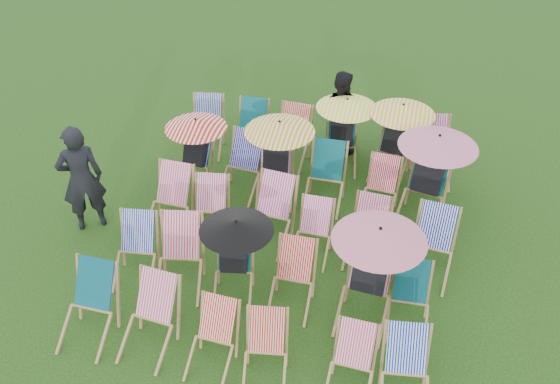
% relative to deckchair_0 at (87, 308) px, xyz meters
% --- Properties ---
extents(ground, '(100.00, 100.00, 0.00)m').
position_rel_deckchair_0_xyz_m(ground, '(2.06, 2.23, -0.48)').
color(ground, black).
rests_on(ground, ground).
extents(deckchair_0, '(0.64, 0.89, 0.95)m').
position_rel_deckchair_0_xyz_m(deckchair_0, '(0.00, 0.00, 0.00)').
color(deckchair_0, '#9E784A').
rests_on(deckchair_0, ground).
extents(deckchair_1, '(0.69, 0.91, 0.93)m').
position_rel_deckchair_0_xyz_m(deckchair_1, '(0.82, 0.03, -0.01)').
color(deckchair_1, '#9E784A').
rests_on(deckchair_1, ground).
extents(deckchair_2, '(0.58, 0.79, 0.82)m').
position_rel_deckchair_0_xyz_m(deckchair_2, '(1.68, -0.05, -0.06)').
color(deckchair_2, '#9E784A').
rests_on(deckchair_2, ground).
extents(deckchair_3, '(0.66, 0.83, 0.82)m').
position_rel_deckchair_0_xyz_m(deckchair_3, '(2.36, -0.07, -0.07)').
color(deckchair_3, '#9E784A').
rests_on(deckchair_3, ground).
extents(deckchair_4, '(0.57, 0.78, 0.81)m').
position_rel_deckchair_0_xyz_m(deckchair_4, '(3.37, -0.02, -0.07)').
color(deckchair_4, '#9E784A').
rests_on(deckchair_4, ground).
extents(deckchair_5, '(0.69, 0.88, 0.88)m').
position_rel_deckchair_0_xyz_m(deckchair_5, '(4.00, 0.00, -0.03)').
color(deckchair_5, '#9E784A').
rests_on(deckchair_5, ground).
extents(deckchair_6, '(0.70, 0.89, 0.88)m').
position_rel_deckchair_0_xyz_m(deckchair_6, '(0.12, 1.15, -0.03)').
color(deckchair_6, '#9E784A').
rests_on(deckchair_6, ground).
extents(deckchair_7, '(0.80, 1.00, 0.97)m').
position_rel_deckchair_0_xyz_m(deckchair_7, '(0.79, 1.14, 0.01)').
color(deckchair_7, '#9E784A').
rests_on(deckchair_7, ground).
extents(deckchair_8, '(1.00, 1.08, 1.18)m').
position_rel_deckchair_0_xyz_m(deckchair_8, '(1.57, 1.20, 0.15)').
color(deckchair_8, '#9E784A').
rests_on(deckchair_8, ground).
extents(deckchair_9, '(0.59, 0.81, 0.87)m').
position_rel_deckchair_0_xyz_m(deckchair_9, '(2.39, 1.17, -0.04)').
color(deckchair_9, '#9E784A').
rests_on(deckchair_9, ground).
extents(deckchair_10, '(1.20, 1.26, 1.43)m').
position_rel_deckchair_0_xyz_m(deckchair_10, '(3.40, 1.21, 0.28)').
color(deckchair_10, '#9E784A').
rests_on(deckchair_10, ground).
extents(deckchair_11, '(0.59, 0.80, 0.84)m').
position_rel_deckchair_0_xyz_m(deckchair_11, '(3.94, 1.17, -0.06)').
color(deckchair_11, '#9E784A').
rests_on(deckchair_11, ground).
extents(deckchair_12, '(0.67, 0.91, 0.96)m').
position_rel_deckchair_0_xyz_m(deckchair_12, '(0.17, 2.26, 0.01)').
color(deckchair_12, '#9E784A').
rests_on(deckchair_12, ground).
extents(deckchair_13, '(0.69, 0.88, 0.87)m').
position_rel_deckchair_0_xyz_m(deckchair_13, '(0.83, 2.28, -0.04)').
color(deckchair_13, '#9E784A').
rests_on(deckchair_13, ground).
extents(deckchair_14, '(0.74, 0.96, 0.98)m').
position_rel_deckchair_0_xyz_m(deckchair_14, '(1.76, 2.36, 0.01)').
color(deckchair_14, '#9E784A').
rests_on(deckchair_14, ground).
extents(deckchair_15, '(0.54, 0.75, 0.81)m').
position_rel_deckchair_0_xyz_m(deckchair_15, '(2.45, 2.20, -0.07)').
color(deckchair_15, '#9E784A').
rests_on(deckchair_15, ground).
extents(deckchair_16, '(0.64, 0.86, 0.89)m').
position_rel_deckchair_0_xyz_m(deckchair_16, '(3.24, 2.33, -0.03)').
color(deckchair_16, '#9E784A').
rests_on(deckchair_16, ground).
extents(deckchair_17, '(0.72, 0.93, 0.95)m').
position_rel_deckchair_0_xyz_m(deckchair_17, '(4.15, 2.23, -0.00)').
color(deckchair_17, '#9E784A').
rests_on(deckchair_17, ground).
extents(deckchair_18, '(1.03, 1.09, 1.22)m').
position_rel_deckchair_0_xyz_m(deckchair_18, '(0.14, 3.47, 0.17)').
color(deckchair_18, '#9E784A').
rests_on(deckchair_18, ground).
extents(deckchair_19, '(0.72, 0.95, 0.97)m').
position_rel_deckchair_0_xyz_m(deckchair_19, '(0.97, 3.45, 0.01)').
color(deckchair_19, '#9E784A').
rests_on(deckchair_19, ground).
extents(deckchair_20, '(1.14, 1.23, 1.35)m').
position_rel_deckchair_0_xyz_m(deckchair_20, '(1.57, 3.51, 0.23)').
color(deckchair_20, '#9E784A').
rests_on(deckchair_20, ground).
extents(deckchair_21, '(0.64, 0.89, 0.96)m').
position_rel_deckchair_0_xyz_m(deckchair_21, '(2.38, 3.50, 0.00)').
color(deckchair_21, '#9E784A').
rests_on(deckchair_21, ground).
extents(deckchair_22, '(0.62, 0.82, 0.84)m').
position_rel_deckchair_0_xyz_m(deckchair_22, '(3.28, 3.50, -0.05)').
color(deckchair_22, '#9E784A').
rests_on(deckchair_22, ground).
extents(deckchair_23, '(1.21, 1.29, 1.44)m').
position_rel_deckchair_0_xyz_m(deckchair_23, '(3.99, 3.56, 0.28)').
color(deckchair_23, '#9E784A').
rests_on(deckchair_23, ground).
extents(deckchair_24, '(0.75, 0.95, 0.94)m').
position_rel_deckchair_0_xyz_m(deckchair_24, '(-0.03, 4.55, -0.00)').
color(deckchair_24, '#9E784A').
rests_on(deckchair_24, ground).
extents(deckchair_25, '(0.64, 0.87, 0.92)m').
position_rel_deckchair_0_xyz_m(deckchair_25, '(0.77, 4.64, -0.02)').
color(deckchair_25, '#9E784A').
rests_on(deckchair_25, ground).
extents(deckchair_26, '(0.69, 0.93, 0.97)m').
position_rel_deckchair_0_xyz_m(deckchair_26, '(1.56, 4.53, 0.01)').
color(deckchair_26, '#9E784A').
rests_on(deckchair_26, ground).
extents(deckchair_27, '(1.06, 1.15, 1.26)m').
position_rel_deckchair_0_xyz_m(deckchair_27, '(2.46, 4.66, 0.19)').
color(deckchair_27, '#9E784A').
rests_on(deckchair_27, ground).
extents(deckchair_28, '(1.10, 1.17, 1.30)m').
position_rel_deckchair_0_xyz_m(deckchair_28, '(3.37, 4.64, 0.21)').
color(deckchair_28, '#9E784A').
rests_on(deckchair_28, ground).
extents(deckchair_29, '(0.81, 1.02, 1.01)m').
position_rel_deckchair_0_xyz_m(deckchair_29, '(4.02, 4.66, 0.03)').
color(deckchair_29, '#9E784A').
rests_on(deckchair_29, ground).
extents(person_left, '(0.78, 0.74, 1.80)m').
position_rel_deckchair_0_xyz_m(person_left, '(-1.07, 1.99, 0.43)').
color(person_left, black).
rests_on(person_left, ground).
extents(person_rear, '(0.84, 0.70, 1.55)m').
position_rel_deckchair_0_xyz_m(person_rear, '(2.31, 5.17, 0.30)').
color(person_rear, black).
rests_on(person_rear, ground).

